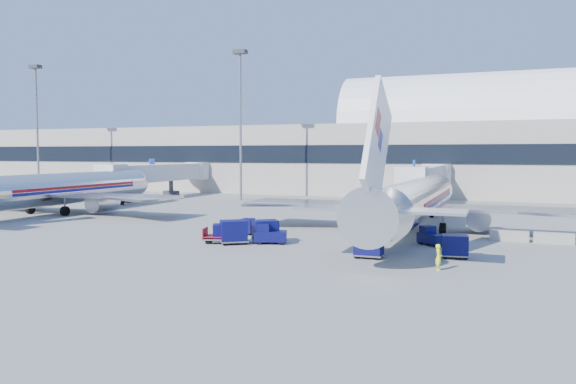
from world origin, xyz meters
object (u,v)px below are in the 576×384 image
at_px(cart_solo_near, 369,245).
at_px(cart_solo_far, 455,246).
at_px(barrier_mid, 554,238).
at_px(tug_left, 250,227).
at_px(barrier_near, 509,236).
at_px(cart_train_b, 234,231).
at_px(tug_lead, 269,234).
at_px(ramp_worker, 439,257).
at_px(jetbridge_mid, 163,173).
at_px(cart_train_c, 224,233).
at_px(cart_open_red, 219,238).
at_px(mast_far_west, 37,110).
at_px(airliner_main, 415,200).
at_px(tug_right, 431,237).
at_px(cart_train_a, 265,231).
at_px(jetbridge_near, 427,177).
at_px(mast_west, 240,102).
at_px(airliner_mid, 53,189).

bearing_deg(cart_solo_near, cart_solo_far, 20.99).
height_order(barrier_mid, tug_left, tug_left).
relative_size(barrier_near, barrier_mid, 1.00).
bearing_deg(cart_solo_near, tug_left, 149.04).
xyz_separation_m(barrier_near, cart_solo_far, (-3.47, -9.09, 0.39)).
height_order(cart_train_b, cart_solo_far, cart_train_b).
height_order(tug_lead, ramp_worker, tug_lead).
xyz_separation_m(jetbridge_mid, cart_train_c, (31.14, -38.02, -3.11)).
bearing_deg(cart_solo_near, cart_open_red, 171.23).
bearing_deg(jetbridge_mid, tug_lead, -46.86).
distance_m(cart_solo_far, cart_open_red, 18.15).
bearing_deg(mast_far_west, airliner_main, -20.01).
relative_size(jetbridge_mid, tug_lead, 9.87).
distance_m(tug_right, cart_train_a, 13.06).
bearing_deg(tug_left, jetbridge_near, -15.46).
distance_m(jetbridge_near, cart_train_a, 37.58).
bearing_deg(cart_solo_far, tug_left, 155.55).
height_order(jetbridge_mid, ramp_worker, jetbridge_mid).
height_order(mast_west, barrier_near, mast_west).
bearing_deg(tug_right, jetbridge_near, 138.85).
xyz_separation_m(jetbridge_near, barrier_near, (10.40, -28.81, -3.48)).
height_order(tug_lead, cart_train_b, cart_train_b).
height_order(airliner_main, tug_right, airliner_main).
bearing_deg(barrier_mid, tug_right, -155.14).
xyz_separation_m(airliner_mid, mast_far_west, (-28.00, 25.49, 11.87)).
distance_m(jetbridge_mid, cart_open_red, 49.18).
distance_m(mast_far_west, cart_solo_far, 84.41).
height_order(barrier_near, cart_solo_near, cart_solo_near).
distance_m(airliner_mid, cart_open_red, 30.87).
distance_m(mast_far_west, tug_right, 80.39).
xyz_separation_m(airliner_mid, cart_solo_far, (46.53, -11.59, -2.08)).
bearing_deg(cart_train_b, cart_train_c, 137.19).
bearing_deg(airliner_main, tug_right, -70.87).
relative_size(mast_west, cart_train_a, 8.71).
height_order(barrier_near, cart_solo_far, cart_solo_far).
distance_m(mast_west, cart_open_red, 43.27).
height_order(airliner_main, mast_far_west, mast_far_west).
distance_m(cart_solo_far, ramp_worker, 4.65).
xyz_separation_m(cart_train_c, cart_solo_near, (12.30, -2.03, 0.10)).
height_order(cart_train_a, ramp_worker, cart_train_a).
distance_m(cart_train_b, cart_open_red, 1.44).
bearing_deg(mast_far_west, tug_lead, -30.98).
relative_size(airliner_main, mast_west, 1.65).
height_order(jetbridge_near, cart_solo_far, jetbridge_near).
height_order(cart_train_a, cart_train_b, cart_train_b).
relative_size(airliner_main, mast_far_west, 1.65).
height_order(mast_far_west, cart_open_red, mast_far_west).
xyz_separation_m(jetbridge_mid, tug_lead, (34.65, -36.98, -3.18)).
bearing_deg(cart_train_c, mast_far_west, 120.50).
xyz_separation_m(barrier_near, cart_train_b, (-20.29, -9.34, 0.55)).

